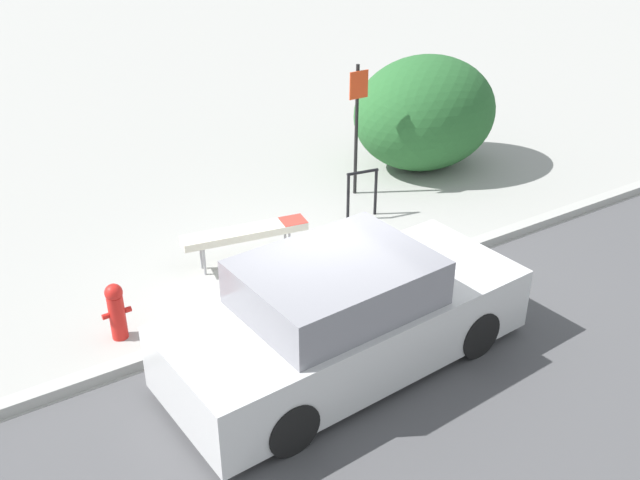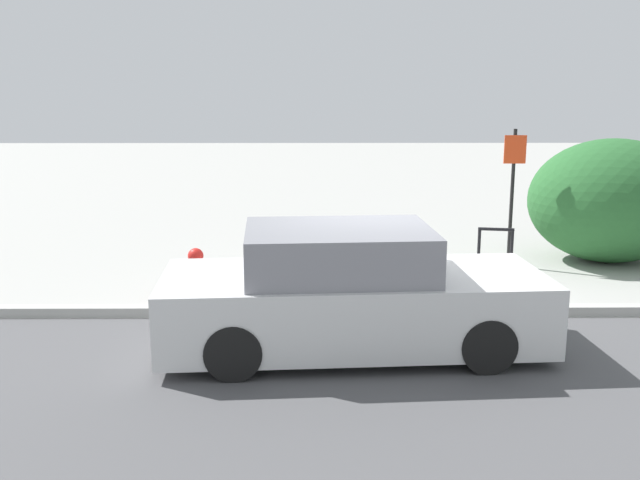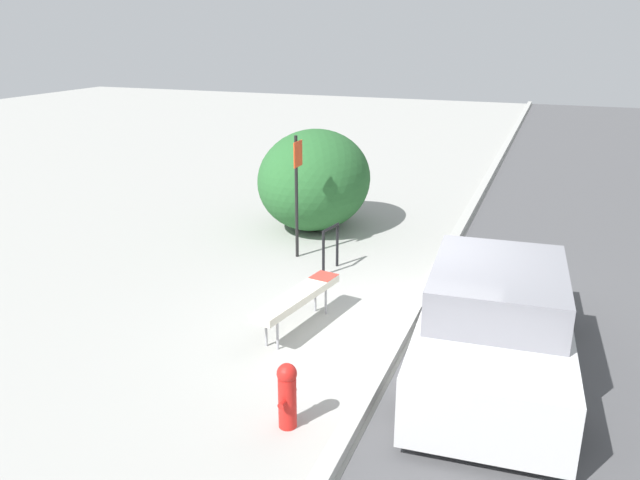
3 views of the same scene
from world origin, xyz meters
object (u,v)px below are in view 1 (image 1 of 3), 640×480
(sign_post, at_px, (357,119))
(bench, at_px, (246,233))
(bike_rack, at_px, (362,189))
(parked_car_near, at_px, (345,317))
(fire_hydrant, at_px, (116,310))

(sign_post, bearing_deg, bench, -157.02)
(bench, relative_size, bike_rack, 2.27)
(sign_post, distance_m, parked_car_near, 4.89)
(bike_rack, xyz_separation_m, fire_hydrant, (-4.49, -1.14, -0.09))
(bench, relative_size, fire_hydrant, 2.45)
(sign_post, bearing_deg, parked_car_near, -126.40)
(bike_rack, bearing_deg, parked_car_near, -128.28)
(fire_hydrant, bearing_deg, bench, 20.11)
(bench, relative_size, parked_car_near, 0.43)
(bench, bearing_deg, parked_car_near, -82.67)
(bike_rack, bearing_deg, sign_post, 61.48)
(bench, bearing_deg, bike_rack, 18.28)
(bike_rack, relative_size, fire_hydrant, 1.08)
(bench, xyz_separation_m, parked_car_near, (-0.12, -2.72, 0.16))
(bench, distance_m, fire_hydrant, 2.33)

